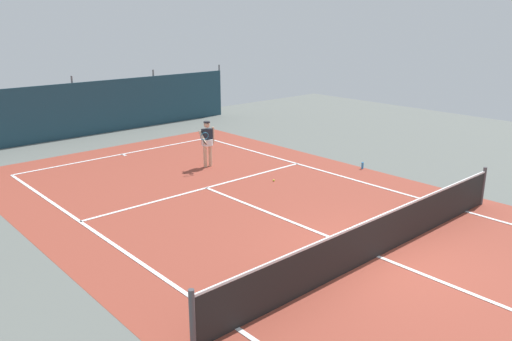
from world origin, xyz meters
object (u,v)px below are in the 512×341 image
at_px(tennis_player, 207,141).
at_px(tennis_net, 379,236).
at_px(tennis_ball_near_player, 274,180).
at_px(water_bottle, 362,166).
at_px(parked_car, 47,113).

bearing_deg(tennis_player, tennis_net, 92.89).
bearing_deg(tennis_player, tennis_ball_near_player, 114.62).
height_order(tennis_net, water_bottle, tennis_net).
distance_m(tennis_ball_near_player, water_bottle, 3.49).
xyz_separation_m(tennis_player, tennis_ball_near_player, (0.58, -2.80, -0.93)).
bearing_deg(parked_car, water_bottle, 117.02).
bearing_deg(parked_car, tennis_ball_near_player, 105.23).
distance_m(parked_car, water_bottle, 14.94).
bearing_deg(water_bottle, tennis_ball_near_player, 162.33).
bearing_deg(tennis_net, tennis_ball_near_player, 69.49).
height_order(tennis_net, parked_car, parked_car).
bearing_deg(parked_car, tennis_player, 105.17).
xyz_separation_m(tennis_net, tennis_ball_near_player, (2.05, 5.49, -0.48)).
relative_size(tennis_net, water_bottle, 42.17).
height_order(tennis_player, parked_car, parked_car).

